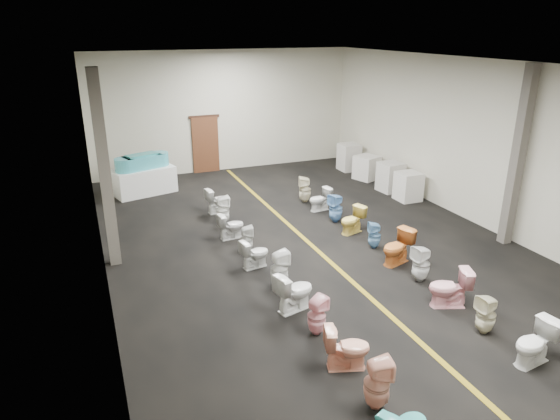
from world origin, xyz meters
The scene contains 36 objects.
floor centered at (0.00, 0.00, 0.00)m, with size 16.00×16.00×0.00m, color black.
ceiling centered at (0.00, 0.00, 4.50)m, with size 16.00×16.00×0.00m, color black.
wall_back centered at (0.00, 8.00, 2.25)m, with size 10.00×10.00×0.00m, color beige.
wall_left centered at (-5.00, 0.00, 2.25)m, with size 16.00×16.00×0.00m, color beige.
wall_right centered at (5.00, 0.00, 2.25)m, with size 16.00×16.00×0.00m, color beige.
aisle_stripe centered at (0.00, 0.00, 0.00)m, with size 0.12×15.60×0.01m, color olive.
back_door centered at (-0.80, 7.94, 1.05)m, with size 1.00×0.10×2.10m, color #562D19.
door_frame centered at (-0.80, 7.95, 2.12)m, with size 1.15×0.08×0.10m, color #331C11.
column_left centered at (-4.75, 1.00, 2.25)m, with size 0.25×0.25×4.50m, color #59544C.
column_right centered at (4.75, -1.50, 2.25)m, with size 0.25×0.25×4.50m, color #59544C.
display_table centered at (-3.38, 6.12, 0.43)m, with size 1.96×0.98×0.87m, color white.
bathtub centered at (-3.38, 6.12, 1.07)m, with size 1.79×1.06×0.55m.
appliance_crate_a centered at (4.40, 2.25, 0.46)m, with size 0.71×0.71×0.91m, color silver.
appliance_crate_b centered at (4.40, 3.26, 0.49)m, with size 0.72×0.72×0.99m, color beige.
appliance_crate_c centered at (4.40, 4.78, 0.43)m, with size 0.76×0.76×0.86m, color silver.
appliance_crate_d centered at (4.40, 6.11, 0.51)m, with size 0.72×0.72×1.03m, color silver.
toilet_left_1 centered at (-1.61, -5.43, 0.42)m, with size 0.38×0.39×0.84m, color #E8A68D.
toilet_left_2 centered at (-1.56, -4.45, 0.38)m, with size 0.42×0.74×0.76m, color #FFAF90.
toilet_left_3 centered at (-1.60, -3.41, 0.38)m, with size 0.34×0.35×0.75m, color #EDA4AC.
toilet_left_4 centered at (-1.64, -2.49, 0.41)m, with size 0.46×0.80×0.82m, color white.
toilet_left_5 centered at (-1.56, -1.50, 0.41)m, with size 0.37×0.38×0.83m, color white.
toilet_left_6 centered at (-1.75, -0.44, 0.34)m, with size 0.38×0.67×0.69m, color silver.
toilet_left_7 centered at (-1.67, 0.41, 0.34)m, with size 0.31×0.32×0.69m, color silver.
toilet_left_8 centered at (-1.78, 1.39, 0.35)m, with size 0.39×0.69×0.70m, color silver.
toilet_left_9 centered at (-1.70, 2.46, 0.41)m, with size 0.37×0.38×0.82m, color white.
toilet_left_10 centered at (-1.57, 3.41, 0.38)m, with size 0.43×0.75×0.76m, color white.
toilet_right_1 centered at (1.37, -5.51, 0.39)m, with size 0.44×0.76×0.78m, color white.
toilet_right_2 centered at (1.26, -4.52, 0.38)m, with size 0.34×0.35×0.77m, color beige.
toilet_right_3 centered at (1.27, -3.52, 0.41)m, with size 0.46×0.80×0.82m, color #F7ADB5.
toilet_right_4 centered at (1.39, -2.44, 0.42)m, with size 0.38×0.38×0.83m, color silver.
toilet_right_5 centered at (1.42, -1.52, 0.41)m, with size 0.46×0.81×0.83m, color #CD6F2E.
toilet_right_6 centered at (1.40, -0.56, 0.35)m, with size 0.31×0.32×0.69m, color #6AA0CA.
toilet_right_7 centered at (1.36, 0.51, 0.37)m, with size 0.41×0.72×0.74m, color #F2D45E.
toilet_right_8 centered at (1.33, 1.40, 0.42)m, with size 0.38×0.39×0.84m, color #6EA5DC.
toilet_right_9 centered at (1.34, 2.43, 0.35)m, with size 0.39×0.68×0.70m, color white.
toilet_right_10 centered at (1.23, 3.29, 0.42)m, with size 0.38×0.39×0.84m, color beige.
Camera 1 is at (-5.11, -10.37, 5.29)m, focal length 32.00 mm.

